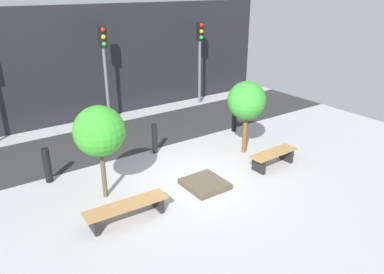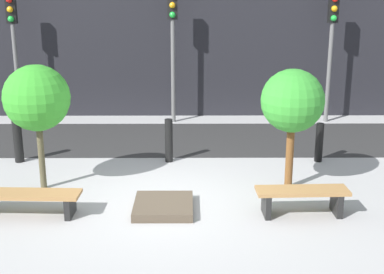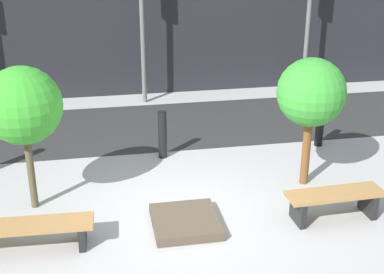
{
  "view_description": "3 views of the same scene",
  "coord_description": "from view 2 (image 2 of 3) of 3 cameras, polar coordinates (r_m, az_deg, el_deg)",
  "views": [
    {
      "loc": [
        -5.46,
        -7.47,
        5.16
      ],
      "look_at": [
        0.05,
        0.38,
        1.22
      ],
      "focal_mm": 35.0,
      "sensor_mm": 36.0,
      "label": 1
    },
    {
      "loc": [
        0.47,
        -9.18,
        3.92
      ],
      "look_at": [
        0.51,
        -0.27,
        1.36
      ],
      "focal_mm": 50.0,
      "sensor_mm": 36.0,
      "label": 2
    },
    {
      "loc": [
        -1.25,
        -7.63,
        4.57
      ],
      "look_at": [
        0.1,
        -0.33,
        1.54
      ],
      "focal_mm": 50.0,
      "sensor_mm": 36.0,
      "label": 3
    }
  ],
  "objects": [
    {
      "name": "traffic_light_mid_east",
      "position": [
        15.85,
        14.68,
        10.46
      ],
      "size": [
        0.28,
        0.27,
        3.64
      ],
      "color": "slate",
      "rests_on": "ground"
    },
    {
      "name": "bench_right",
      "position": [
        9.58,
        11.65,
        -6.24
      ],
      "size": [
        1.62,
        0.53,
        0.48
      ],
      "rotation": [
        0.0,
        0.0,
        0.04
      ],
      "color": "black",
      "rests_on": "ground"
    },
    {
      "name": "tree_behind_right_bench",
      "position": [
        10.38,
        10.67,
        3.73
      ],
      "size": [
        1.22,
        1.22,
        2.38
      ],
      "color": "brown",
      "rests_on": "ground"
    },
    {
      "name": "bollard_center",
      "position": [
        12.46,
        13.41,
        -0.57
      ],
      "size": [
        0.18,
        0.18,
        0.89
      ],
      "primitive_type": "cylinder",
      "color": "black",
      "rests_on": "ground"
    },
    {
      "name": "building_facade",
      "position": [
        16.36,
        -1.95,
        10.11
      ],
      "size": [
        16.2,
        0.5,
        4.45
      ],
      "primitive_type": "cube",
      "color": "black",
      "rests_on": "ground"
    },
    {
      "name": "ground_plane",
      "position": [
        9.99,
        -2.97,
        -7.06
      ],
      "size": [
        18.0,
        18.0,
        0.0
      ],
      "primitive_type": "plane",
      "color": "#A5A5A5"
    },
    {
      "name": "bench_left",
      "position": [
        9.83,
        -17.55,
        -6.26
      ],
      "size": [
        2.01,
        0.55,
        0.42
      ],
      "rotation": [
        0.0,
        0.0,
        -0.04
      ],
      "color": "black",
      "rests_on": "ground"
    },
    {
      "name": "tree_behind_left_bench",
      "position": [
        10.58,
        -16.23,
        3.96
      ],
      "size": [
        1.27,
        1.27,
        2.46
      ],
      "color": "#4E4731",
      "rests_on": "ground"
    },
    {
      "name": "planter_bed",
      "position": [
        9.68,
        -3.06,
        -7.37
      ],
      "size": [
        1.05,
        1.12,
        0.15
      ],
      "primitive_type": "cube",
      "color": "brown",
      "rests_on": "ground"
    },
    {
      "name": "traffic_light_mid_west",
      "position": [
        15.33,
        -2.07,
        11.02
      ],
      "size": [
        0.28,
        0.27,
        3.73
      ],
      "color": "slate",
      "rests_on": "ground"
    },
    {
      "name": "road_strip",
      "position": [
        13.98,
        -2.19,
        -0.21
      ],
      "size": [
        18.0,
        3.13,
        0.01
      ],
      "primitive_type": "cube",
      "color": "#2C2C2C",
      "rests_on": "ground"
    },
    {
      "name": "traffic_light_west",
      "position": [
        16.11,
        -18.52,
        10.2
      ],
      "size": [
        0.28,
        0.27,
        3.62
      ],
      "color": "#606060",
      "rests_on": "ground"
    },
    {
      "name": "bollard_left",
      "position": [
        12.1,
        -2.49,
        -0.38
      ],
      "size": [
        0.18,
        0.18,
        1.0
      ],
      "primitive_type": "cylinder",
      "color": "black",
      "rests_on": "ground"
    },
    {
      "name": "bollard_far_left",
      "position": [
        12.7,
        -18.08,
        -0.36
      ],
      "size": [
        0.21,
        0.21,
        1.01
      ],
      "primitive_type": "cylinder",
      "color": "black",
      "rests_on": "ground"
    }
  ]
}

